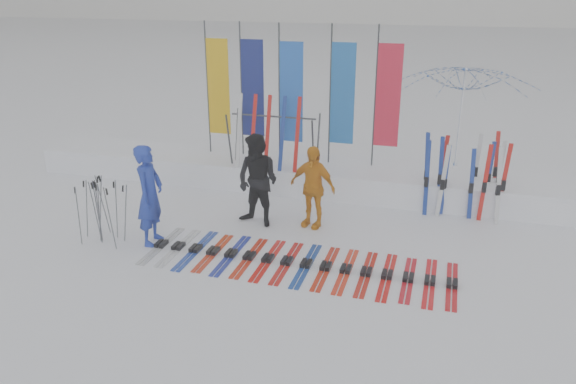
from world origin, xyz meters
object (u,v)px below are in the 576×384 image
(person_blue, at_px, (150,195))
(tent_canopy, at_px, (461,124))
(ski_row, at_px, (297,263))
(person_yellow, at_px, (312,187))
(ski_rack, at_px, (273,133))
(person_black, at_px, (258,181))

(person_blue, relative_size, tent_canopy, 0.59)
(person_blue, xyz_separation_m, ski_row, (2.86, -0.12, -0.92))
(ski_row, bearing_deg, person_blue, 177.65)
(person_yellow, relative_size, ski_rack, 0.82)
(person_blue, bearing_deg, person_yellow, -64.46)
(person_black, relative_size, ski_row, 0.35)
(tent_canopy, bearing_deg, ski_rack, -156.64)
(person_black, height_order, ski_row, person_black)
(tent_canopy, bearing_deg, ski_row, -116.32)
(person_yellow, bearing_deg, tent_canopy, 66.93)
(person_blue, distance_m, ski_row, 3.00)
(ski_row, bearing_deg, tent_canopy, 63.68)
(tent_canopy, relative_size, ski_rack, 1.60)
(person_yellow, xyz_separation_m, ski_row, (0.15, -1.71, -0.80))
(tent_canopy, distance_m, ski_row, 6.04)
(person_yellow, height_order, ski_row, person_yellow)
(person_blue, distance_m, person_black, 2.13)
(person_blue, xyz_separation_m, ski_rack, (1.33, 3.36, 0.43))
(person_yellow, xyz_separation_m, tent_canopy, (2.76, 3.55, 0.63))
(person_yellow, bearing_deg, ski_rack, 142.52)
(tent_canopy, relative_size, ski_row, 0.60)
(person_blue, relative_size, ski_row, 0.35)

